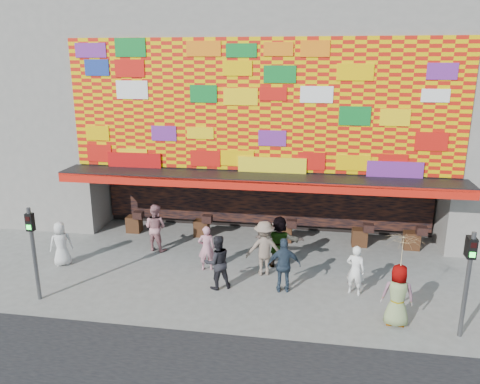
{
  "coord_description": "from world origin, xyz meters",
  "views": [
    {
      "loc": [
        2.14,
        -13.45,
        7.24
      ],
      "look_at": [
        -0.42,
        2.0,
        2.77
      ],
      "focal_mm": 35.0,
      "sensor_mm": 36.0,
      "label": 1
    }
  ],
  "objects": [
    {
      "name": "ground",
      "position": [
        0.0,
        0.0,
        0.0
      ],
      "size": [
        90.0,
        90.0,
        0.0
      ],
      "primitive_type": "plane",
      "color": "slate",
      "rests_on": "ground"
    },
    {
      "name": "neighbor_left",
      "position": [
        -13.0,
        8.0,
        6.0
      ],
      "size": [
        11.0,
        8.0,
        12.0
      ],
      "primitive_type": "cube",
      "color": "gray",
      "rests_on": "ground"
    },
    {
      "name": "shop_building",
      "position": [
        0.0,
        8.18,
        5.23
      ],
      "size": [
        15.2,
        9.4,
        10.0
      ],
      "color": "gray",
      "rests_on": "ground"
    },
    {
      "name": "ped_i",
      "position": [
        -3.9,
        2.86,
        0.93
      ],
      "size": [
        1.05,
        0.9,
        1.86
      ],
      "primitive_type": "imported",
      "rotation": [
        0.0,
        0.0,
        2.9
      ],
      "color": "#B9777D",
      "rests_on": "ground"
    },
    {
      "name": "ped_a",
      "position": [
        -6.8,
        0.97,
        0.82
      ],
      "size": [
        0.95,
        0.88,
        1.63
      ],
      "primitive_type": "imported",
      "rotation": [
        0.0,
        0.0,
        3.74
      ],
      "color": "silver",
      "rests_on": "ground"
    },
    {
      "name": "parasol",
      "position": [
        4.55,
        -1.2,
        2.2
      ],
      "size": [
        1.35,
        1.36,
        1.94
      ],
      "color": "beige",
      "rests_on": "ground"
    },
    {
      "name": "ped_c",
      "position": [
        -0.86,
        0.14,
        0.91
      ],
      "size": [
        1.11,
        1.03,
        1.82
      ],
      "primitive_type": "imported",
      "rotation": [
        0.0,
        0.0,
        3.64
      ],
      "color": "black",
      "rests_on": "ground"
    },
    {
      "name": "ped_e",
      "position": [
        1.29,
        0.25,
        0.91
      ],
      "size": [
        1.12,
        0.61,
        1.82
      ],
      "primitive_type": "imported",
      "rotation": [
        0.0,
        0.0,
        3.3
      ],
      "color": "#2B3A4C",
      "rests_on": "ground"
    },
    {
      "name": "signal_left",
      "position": [
        -6.2,
        -1.5,
        1.86
      ],
      "size": [
        0.22,
        0.2,
        3.0
      ],
      "color": "#59595B",
      "rests_on": "ground"
    },
    {
      "name": "ped_f",
      "position": [
        0.98,
        2.13,
        0.94
      ],
      "size": [
        1.75,
        0.56,
        1.89
      ],
      "primitive_type": "imported",
      "rotation": [
        0.0,
        0.0,
        3.14
      ],
      "color": "gray",
      "rests_on": "ground"
    },
    {
      "name": "ped_h",
      "position": [
        3.53,
        0.46,
        0.82
      ],
      "size": [
        0.69,
        0.57,
        1.64
      ],
      "primitive_type": "imported",
      "rotation": [
        0.0,
        0.0,
        2.8
      ],
      "color": "white",
      "rests_on": "ground"
    },
    {
      "name": "ped_g",
      "position": [
        4.55,
        -1.2,
        0.91
      ],
      "size": [
        0.92,
        0.63,
        1.82
      ],
      "primitive_type": "imported",
      "rotation": [
        0.0,
        0.0,
        3.08
      ],
      "color": "gray",
      "rests_on": "ground"
    },
    {
      "name": "ped_b",
      "position": [
        -1.53,
        1.43,
        0.82
      ],
      "size": [
        0.68,
        0.53,
        1.63
      ],
      "primitive_type": "imported",
      "rotation": [
        0.0,
        0.0,
        3.4
      ],
      "color": "#C27E8F",
      "rests_on": "ground"
    },
    {
      "name": "ped_d",
      "position": [
        0.51,
        1.41,
        0.97
      ],
      "size": [
        1.39,
        1.02,
        1.93
      ],
      "primitive_type": "imported",
      "rotation": [
        0.0,
        0.0,
        3.41
      ],
      "color": "#816E5E",
      "rests_on": "ground"
    },
    {
      "name": "signal_right",
      "position": [
        6.2,
        -1.5,
        1.86
      ],
      "size": [
        0.22,
        0.2,
        3.0
      ],
      "color": "#59595B",
      "rests_on": "ground"
    }
  ]
}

